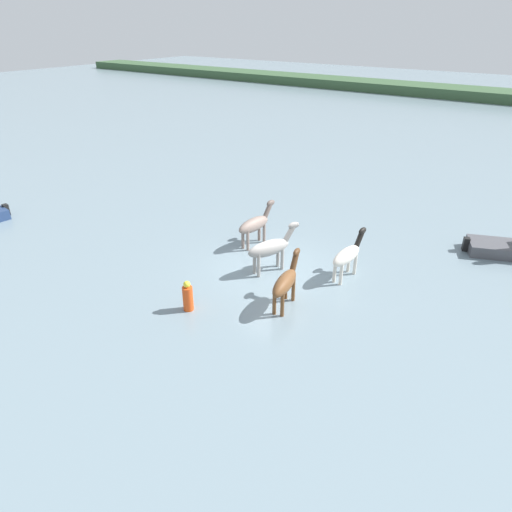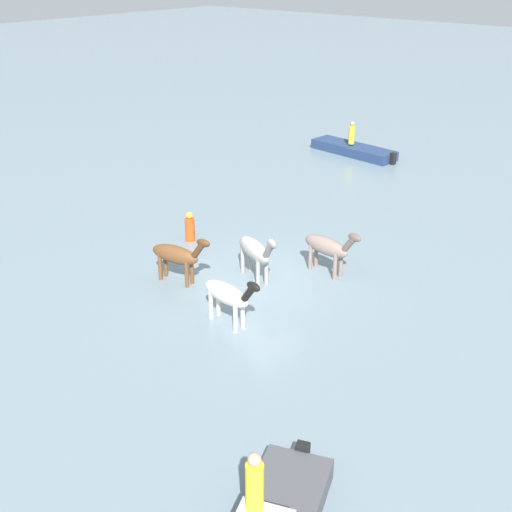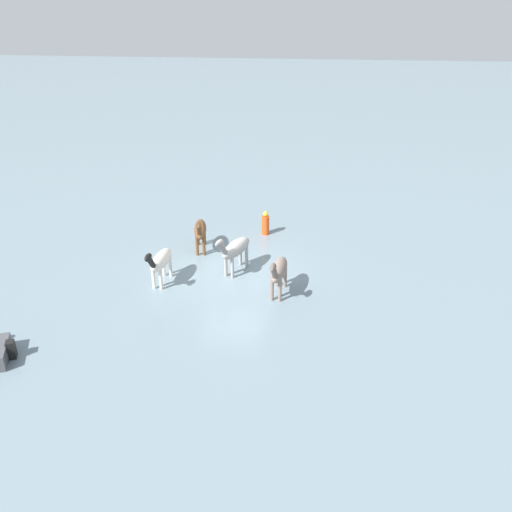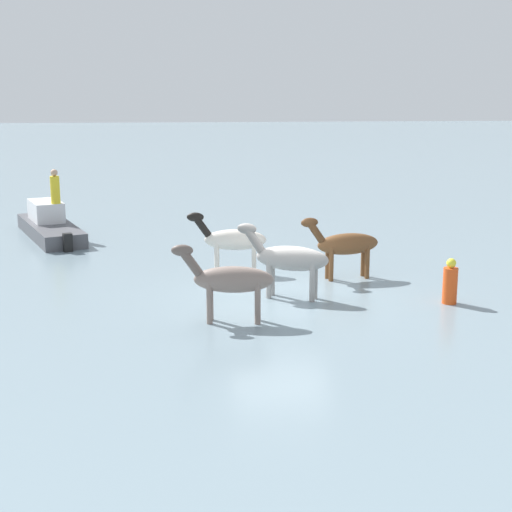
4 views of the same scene
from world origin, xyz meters
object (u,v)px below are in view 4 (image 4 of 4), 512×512
person_boatman_standing (55,188)px  horse_rear_stallion (230,280)px  horse_lead (289,258)px  horse_dark_mare (345,244)px  boat_dinghy_port (50,228)px  horse_gray_outer (232,240)px  buoy_channel_marker (450,283)px

person_boatman_standing → horse_rear_stallion: bearing=-151.3°
horse_lead → horse_dark_mare: horse_lead is taller
boat_dinghy_port → person_boatman_standing: bearing=-136.9°
horse_rear_stallion → boat_dinghy_port: bearing=-54.5°
horse_gray_outer → person_boatman_standing: person_boatman_standing is taller
boat_dinghy_port → horse_dark_mare: bearing=-147.6°
horse_rear_stallion → buoy_channel_marker: horse_rear_stallion is taller
horse_gray_outer → boat_dinghy_port: (5.75, 6.13, -0.65)m
horse_lead → horse_dark_mare: (1.81, -1.79, -0.05)m
horse_gray_outer → horse_rear_stallion: horse_rear_stallion is taller
boat_dinghy_port → buoy_channel_marker: boat_dinghy_port is taller
horse_gray_outer → boat_dinghy_port: size_ratio=0.44×
horse_lead → horse_dark_mare: bearing=-112.6°
horse_dark_mare → person_boatman_standing: bearing=-46.9°
horse_lead → horse_gray_outer: bearing=-42.4°
horse_dark_mare → buoy_channel_marker: bearing=118.4°
horse_gray_outer → buoy_channel_marker: size_ratio=1.99×
horse_lead → buoy_channel_marker: (-0.80, -3.91, -0.52)m
horse_dark_mare → horse_lead: bearing=34.5°
horse_lead → person_boatman_standing: person_boatman_standing is taller
boat_dinghy_port → horse_gray_outer: bearing=-155.0°
horse_gray_outer → person_boatman_standing: size_ratio=1.91×
horse_lead → horse_gray_outer: size_ratio=1.04×
horse_gray_outer → buoy_channel_marker: 6.26m
horse_lead → person_boatman_standing: (8.30, 7.12, 0.72)m
horse_gray_outer → horse_dark_mare: (-0.87, -3.06, 0.01)m
horse_dark_mare → person_boatman_standing: (6.49, 8.91, 0.78)m
horse_gray_outer → boat_dinghy_port: 8.43m
horse_lead → horse_gray_outer: horse_lead is taller
horse_dark_mare → buoy_channel_marker: size_ratio=2.01×
horse_dark_mare → horse_rear_stallion: bearing=36.8°
horse_dark_mare → buoy_channel_marker: (-2.60, -2.12, -0.46)m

